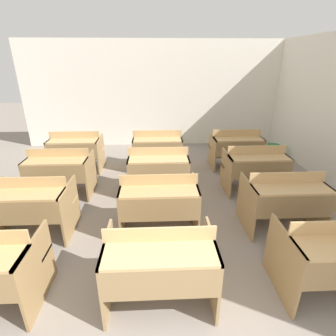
{
  "coord_description": "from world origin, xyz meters",
  "views": [
    {
      "loc": [
        0.08,
        -0.51,
        2.33
      ],
      "look_at": [
        0.25,
        3.18,
        0.78
      ],
      "focal_mm": 28.0,
      "sensor_mm": 36.0,
      "label": 1
    }
  ],
  "objects_px": {
    "bench_front_right": "(335,256)",
    "bench_second_left": "(30,205)",
    "bench_third_right": "(255,167)",
    "bench_back_right": "(236,147)",
    "bench_third_center": "(159,169)",
    "bench_second_center": "(159,202)",
    "bench_front_center": "(160,263)",
    "bench_third_left": "(60,171)",
    "bench_back_left": "(76,150)",
    "bench_back_center": "(158,148)",
    "bench_second_right": "(284,199)",
    "wastepaper_bin": "(273,150)"
  },
  "relations": [
    {
      "from": "bench_front_right",
      "to": "bench_back_left",
      "type": "relative_size",
      "value": 1.0
    },
    {
      "from": "bench_second_right",
      "to": "bench_third_center",
      "type": "relative_size",
      "value": 1.0
    },
    {
      "from": "bench_third_left",
      "to": "bench_front_center",
      "type": "bearing_deg",
      "value": -53.83
    },
    {
      "from": "bench_back_left",
      "to": "bench_second_left",
      "type": "bearing_deg",
      "value": -89.73
    },
    {
      "from": "bench_second_center",
      "to": "bench_third_right",
      "type": "height_order",
      "value": "same"
    },
    {
      "from": "bench_back_left",
      "to": "bench_back_center",
      "type": "height_order",
      "value": "same"
    },
    {
      "from": "bench_second_center",
      "to": "bench_back_right",
      "type": "relative_size",
      "value": 1.0
    },
    {
      "from": "bench_second_right",
      "to": "bench_back_left",
      "type": "bearing_deg",
      "value": 146.61
    },
    {
      "from": "bench_back_center",
      "to": "wastepaper_bin",
      "type": "bearing_deg",
      "value": 13.73
    },
    {
      "from": "bench_second_left",
      "to": "bench_third_left",
      "type": "height_order",
      "value": "same"
    },
    {
      "from": "bench_second_center",
      "to": "bench_back_right",
      "type": "distance_m",
      "value": 2.92
    },
    {
      "from": "bench_second_left",
      "to": "bench_third_right",
      "type": "relative_size",
      "value": 1.0
    },
    {
      "from": "bench_back_left",
      "to": "wastepaper_bin",
      "type": "height_order",
      "value": "bench_back_left"
    },
    {
      "from": "bench_third_left",
      "to": "bench_back_left",
      "type": "xyz_separation_m",
      "value": [
        -0.04,
        1.16,
        0.0
      ]
    },
    {
      "from": "bench_third_right",
      "to": "bench_back_right",
      "type": "bearing_deg",
      "value": 91.25
    },
    {
      "from": "bench_third_right",
      "to": "bench_back_right",
      "type": "distance_m",
      "value": 1.16
    },
    {
      "from": "bench_second_left",
      "to": "bench_back_center",
      "type": "bearing_deg",
      "value": 53.0
    },
    {
      "from": "bench_back_left",
      "to": "bench_back_center",
      "type": "relative_size",
      "value": 1.0
    },
    {
      "from": "bench_second_right",
      "to": "bench_third_left",
      "type": "xyz_separation_m",
      "value": [
        -3.53,
        1.19,
        0.0
      ]
    },
    {
      "from": "bench_front_center",
      "to": "bench_front_right",
      "type": "height_order",
      "value": "same"
    },
    {
      "from": "bench_second_left",
      "to": "bench_third_center",
      "type": "xyz_separation_m",
      "value": [
        1.78,
        1.17,
        0.0
      ]
    },
    {
      "from": "bench_back_right",
      "to": "bench_second_center",
      "type": "bearing_deg",
      "value": -127.01
    },
    {
      "from": "bench_third_center",
      "to": "bench_back_center",
      "type": "xyz_separation_m",
      "value": [
        -0.01,
        1.18,
        0.0
      ]
    },
    {
      "from": "bench_front_center",
      "to": "bench_back_left",
      "type": "xyz_separation_m",
      "value": [
        -1.77,
        3.54,
        0.0
      ]
    },
    {
      "from": "bench_front_center",
      "to": "bench_second_left",
      "type": "relative_size",
      "value": 1.0
    },
    {
      "from": "bench_front_center",
      "to": "bench_back_right",
      "type": "bearing_deg",
      "value": 63.4
    },
    {
      "from": "bench_second_left",
      "to": "bench_third_right",
      "type": "xyz_separation_m",
      "value": [
        3.56,
        1.18,
        0.0
      ]
    },
    {
      "from": "bench_second_right",
      "to": "bench_third_left",
      "type": "distance_m",
      "value": 3.72
    },
    {
      "from": "bench_second_center",
      "to": "bench_back_center",
      "type": "distance_m",
      "value": 2.35
    },
    {
      "from": "bench_second_left",
      "to": "bench_third_center",
      "type": "distance_m",
      "value": 2.13
    },
    {
      "from": "bench_third_center",
      "to": "bench_second_center",
      "type": "bearing_deg",
      "value": -90.36
    },
    {
      "from": "bench_front_right",
      "to": "bench_third_left",
      "type": "distance_m",
      "value": 4.24
    },
    {
      "from": "bench_third_center",
      "to": "wastepaper_bin",
      "type": "relative_size",
      "value": 3.61
    },
    {
      "from": "bench_second_center",
      "to": "bench_third_left",
      "type": "bearing_deg",
      "value": 145.99
    },
    {
      "from": "bench_front_right",
      "to": "bench_second_left",
      "type": "height_order",
      "value": "same"
    },
    {
      "from": "bench_third_left",
      "to": "bench_back_center",
      "type": "xyz_separation_m",
      "value": [
        1.75,
        1.17,
        0.0
      ]
    },
    {
      "from": "bench_front_right",
      "to": "bench_second_center",
      "type": "relative_size",
      "value": 1.0
    },
    {
      "from": "bench_second_right",
      "to": "bench_back_center",
      "type": "distance_m",
      "value": 2.96
    },
    {
      "from": "bench_back_center",
      "to": "bench_back_right",
      "type": "height_order",
      "value": "same"
    },
    {
      "from": "bench_back_left",
      "to": "bench_back_right",
      "type": "relative_size",
      "value": 1.0
    },
    {
      "from": "bench_second_center",
      "to": "bench_back_center",
      "type": "bearing_deg",
      "value": 89.97
    },
    {
      "from": "bench_front_center",
      "to": "bench_second_left",
      "type": "distance_m",
      "value": 2.13
    },
    {
      "from": "bench_second_right",
      "to": "wastepaper_bin",
      "type": "bearing_deg",
      "value": 68.61
    },
    {
      "from": "bench_front_center",
      "to": "bench_third_right",
      "type": "relative_size",
      "value": 1.0
    },
    {
      "from": "bench_second_left",
      "to": "bench_second_right",
      "type": "distance_m",
      "value": 3.55
    },
    {
      "from": "bench_third_center",
      "to": "bench_third_right",
      "type": "bearing_deg",
      "value": 0.17
    },
    {
      "from": "bench_third_right",
      "to": "bench_back_left",
      "type": "xyz_separation_m",
      "value": [
        -3.57,
        1.16,
        0.0
      ]
    },
    {
      "from": "bench_second_left",
      "to": "bench_back_right",
      "type": "bearing_deg",
      "value": 33.5
    },
    {
      "from": "bench_third_left",
      "to": "bench_back_right",
      "type": "height_order",
      "value": "same"
    },
    {
      "from": "bench_front_center",
      "to": "bench_second_center",
      "type": "xyz_separation_m",
      "value": [
        0.01,
        1.2,
        0.0
      ]
    }
  ]
}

